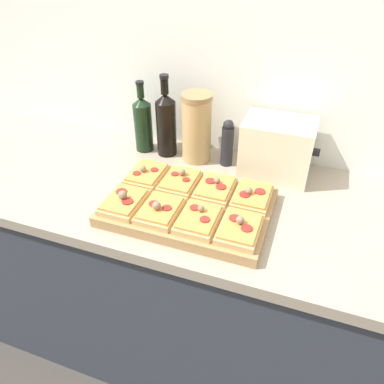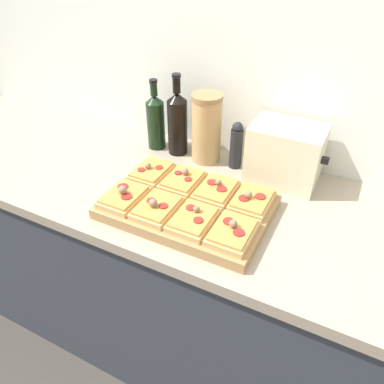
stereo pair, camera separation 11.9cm
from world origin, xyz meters
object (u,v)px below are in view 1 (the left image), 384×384
object	(u,v)px
olive_oil_bottle	(143,123)
cutting_board	(189,207)
grain_jar_tall	(196,128)
pepper_mill	(227,143)
toaster_oven	(277,148)
wine_bottle	(166,123)

from	to	relation	value
olive_oil_bottle	cutting_board	bearing A→B (deg)	-46.03
olive_oil_bottle	grain_jar_tall	distance (m)	0.22
pepper_mill	toaster_oven	world-z (taller)	toaster_oven
wine_bottle	toaster_oven	world-z (taller)	wine_bottle
olive_oil_bottle	toaster_oven	bearing A→B (deg)	-0.49
grain_jar_tall	toaster_oven	xyz separation A→B (m)	(0.30, -0.00, -0.03)
olive_oil_bottle	pepper_mill	distance (m)	0.34
olive_oil_bottle	pepper_mill	world-z (taller)	olive_oil_bottle
olive_oil_bottle	toaster_oven	xyz separation A→B (m)	(0.52, -0.00, -0.01)
wine_bottle	grain_jar_tall	xyz separation A→B (m)	(0.12, 0.00, 0.00)
wine_bottle	grain_jar_tall	world-z (taller)	wine_bottle
wine_bottle	pepper_mill	xyz separation A→B (m)	(0.24, 0.00, -0.04)
pepper_mill	toaster_oven	bearing A→B (deg)	-1.43
cutting_board	wine_bottle	bearing A→B (deg)	123.26
wine_bottle	olive_oil_bottle	bearing A→B (deg)	180.00
olive_oil_bottle	grain_jar_tall	size ratio (longest dim) A/B	1.07
cutting_board	toaster_oven	size ratio (longest dim) A/B	1.92
olive_oil_bottle	toaster_oven	distance (m)	0.52
toaster_oven	olive_oil_bottle	bearing A→B (deg)	179.51
wine_bottle	toaster_oven	xyz separation A→B (m)	(0.42, -0.00, -0.03)
pepper_mill	toaster_oven	size ratio (longest dim) A/B	0.68
pepper_mill	toaster_oven	distance (m)	0.18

